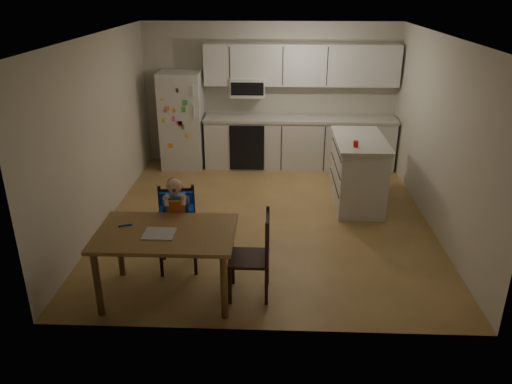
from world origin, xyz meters
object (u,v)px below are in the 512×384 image
(red_cup, at_px, (356,144))
(chair_booster, at_px, (177,213))
(kitchen_island, at_px, (358,171))
(refrigerator, at_px, (182,120))
(chair_side, at_px, (258,250))
(dining_table, at_px, (166,240))

(red_cup, relative_size, chair_booster, 0.08)
(kitchen_island, xyz_separation_m, chair_booster, (-2.35, -1.90, 0.17))
(red_cup, bearing_deg, kitchen_island, 72.36)
(red_cup, distance_m, chair_booster, 2.71)
(red_cup, height_order, chair_booster, chair_booster)
(chair_booster, bearing_deg, red_cup, 25.54)
(refrigerator, distance_m, red_cup, 3.40)
(refrigerator, bearing_deg, chair_booster, -81.15)
(red_cup, distance_m, chair_side, 2.48)
(chair_side, bearing_deg, dining_table, -86.70)
(red_cup, relative_size, dining_table, 0.06)
(refrigerator, distance_m, chair_side, 4.32)
(kitchen_island, distance_m, dining_table, 3.44)
(kitchen_island, distance_m, red_cup, 0.69)
(kitchen_island, height_order, dining_table, kitchen_island)
(kitchen_island, height_order, chair_side, kitchen_island)
(refrigerator, height_order, kitchen_island, refrigerator)
(chair_side, bearing_deg, kitchen_island, 150.80)
(dining_table, height_order, chair_booster, chair_booster)
(red_cup, bearing_deg, chair_side, -121.55)
(kitchen_island, bearing_deg, refrigerator, 151.43)
(dining_table, bearing_deg, chair_booster, 90.64)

